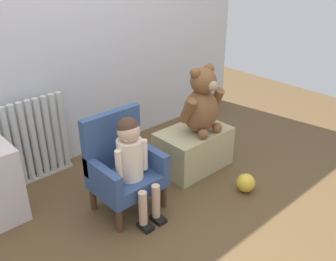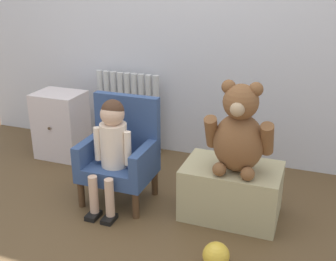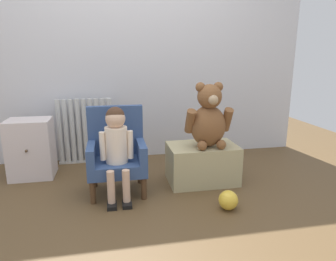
{
  "view_description": "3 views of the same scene",
  "coord_description": "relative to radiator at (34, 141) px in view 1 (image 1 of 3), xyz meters",
  "views": [
    {
      "loc": [
        -1.4,
        -1.37,
        1.67
      ],
      "look_at": [
        0.23,
        0.41,
        0.48
      ],
      "focal_mm": 40.0,
      "sensor_mm": 36.0,
      "label": 1
    },
    {
      "loc": [
        1.0,
        -1.79,
        1.45
      ],
      "look_at": [
        0.19,
        0.4,
        0.54
      ],
      "focal_mm": 45.0,
      "sensor_mm": 36.0,
      "label": 2
    },
    {
      "loc": [
        -0.19,
        -1.88,
        1.08
      ],
      "look_at": [
        0.27,
        0.47,
        0.48
      ],
      "focal_mm": 32.0,
      "sensor_mm": 36.0,
      "label": 3
    }
  ],
  "objects": [
    {
      "name": "toy_ball",
      "position": [
        1.07,
        -1.22,
        -0.26
      ],
      "size": [
        0.14,
        0.14,
        0.14
      ],
      "primitive_type": "sphere",
      "color": "gold",
      "rests_on": "ground_plane"
    },
    {
      "name": "radiator",
      "position": [
        0.0,
        0.0,
        0.0
      ],
      "size": [
        0.56,
        0.05,
        0.66
      ],
      "color": "silver",
      "rests_on": "ground_plane"
    },
    {
      "name": "back_wall",
      "position": [
        0.45,
        0.13,
        0.87
      ],
      "size": [
        3.8,
        0.05,
        2.4
      ],
      "primitive_type": "cube",
      "color": "silver",
      "rests_on": "ground_plane"
    },
    {
      "name": "child_armchair",
      "position": [
        0.3,
        -0.74,
        -0.01
      ],
      "size": [
        0.45,
        0.38,
        0.69
      ],
      "color": "#334B7A",
      "rests_on": "ground_plane"
    },
    {
      "name": "ground_plane",
      "position": [
        0.45,
        -1.19,
        -0.33
      ],
      "size": [
        6.0,
        6.0,
        0.0
      ],
      "primitive_type": "plane",
      "color": "brown"
    },
    {
      "name": "child_figure",
      "position": [
        0.3,
        -0.85,
        0.13
      ],
      "size": [
        0.25,
        0.35,
        0.71
      ],
      "color": "#F3DDC3",
      "rests_on": "ground_plane"
    },
    {
      "name": "low_bench",
      "position": [
        1.03,
        -0.7,
        -0.16
      ],
      "size": [
        0.59,
        0.38,
        0.33
      ],
      "primitive_type": "cube",
      "color": "tan",
      "rests_on": "ground_plane"
    },
    {
      "name": "large_teddy_bear",
      "position": [
        1.06,
        -0.75,
        0.24
      ],
      "size": [
        0.39,
        0.28,
        0.54
      ],
      "color": "brown",
      "rests_on": "low_bench"
    }
  ]
}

